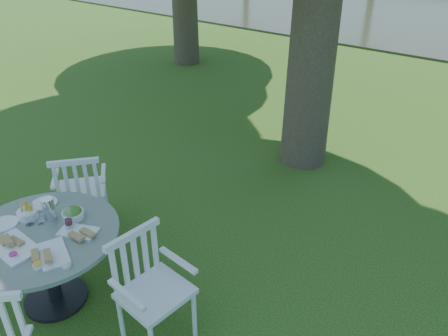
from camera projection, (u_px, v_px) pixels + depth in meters
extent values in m
plane|color=#1D3F0D|center=(212.00, 243.00, 4.74)|extent=(140.00, 140.00, 0.00)
cylinder|color=black|center=(57.00, 298.00, 4.02)|extent=(0.56, 0.56, 0.04)
cylinder|color=black|center=(49.00, 268.00, 3.84)|extent=(0.12, 0.12, 0.69)
cylinder|color=slate|center=(40.00, 235.00, 3.66)|extent=(1.31, 1.31, 0.04)
cylinder|color=white|center=(194.00, 315.00, 3.56)|extent=(0.04, 0.04, 0.49)
cylinder|color=white|center=(121.00, 320.00, 3.51)|extent=(0.04, 0.04, 0.49)
cylinder|color=white|center=(163.00, 291.00, 3.79)|extent=(0.04, 0.04, 0.49)
cube|color=white|center=(155.00, 293.00, 3.40)|extent=(0.49, 0.53, 0.04)
cube|color=white|center=(135.00, 258.00, 3.42)|extent=(0.08, 0.51, 0.50)
cylinder|color=white|center=(106.00, 198.00, 5.07)|extent=(0.04, 0.04, 0.49)
cylinder|color=white|center=(67.00, 203.00, 4.99)|extent=(0.04, 0.04, 0.49)
cylinder|color=white|center=(105.00, 217.00, 4.74)|extent=(0.04, 0.04, 0.49)
cylinder|color=white|center=(64.00, 222.00, 4.66)|extent=(0.04, 0.04, 0.49)
cube|color=white|center=(82.00, 190.00, 4.73)|extent=(0.67, 0.67, 0.04)
cube|color=white|center=(77.00, 182.00, 4.44)|extent=(0.35, 0.42, 0.50)
cube|color=white|center=(14.00, 247.00, 3.49)|extent=(0.45, 0.27, 0.02)
cube|color=white|center=(53.00, 254.00, 3.42)|extent=(0.41, 0.33, 0.01)
cube|color=white|center=(78.00, 231.00, 3.67)|extent=(0.37, 0.30, 0.01)
cylinder|color=white|center=(4.00, 224.00, 3.76)|extent=(0.24, 0.24, 0.01)
cylinder|color=white|center=(44.00, 203.00, 4.03)|extent=(0.24, 0.24, 0.01)
cylinder|color=white|center=(28.00, 214.00, 3.84)|extent=(0.18, 0.18, 0.07)
cylinder|color=white|center=(73.00, 215.00, 3.83)|extent=(0.19, 0.19, 0.06)
cylinder|color=silver|center=(49.00, 209.00, 3.78)|extent=(0.11, 0.11, 0.21)
cylinder|color=white|center=(68.00, 219.00, 3.66)|extent=(0.07, 0.07, 0.20)
cylinder|color=white|center=(41.00, 219.00, 3.74)|extent=(0.06, 0.06, 0.10)
cylinder|color=white|center=(29.00, 219.00, 3.73)|extent=(0.07, 0.07, 0.12)
cylinder|color=white|center=(14.00, 256.00, 3.38)|extent=(0.07, 0.07, 0.03)
cylinder|color=white|center=(38.00, 266.00, 3.29)|extent=(0.08, 0.08, 0.03)
cylinder|color=white|center=(66.00, 264.00, 3.30)|extent=(0.08, 0.08, 0.03)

